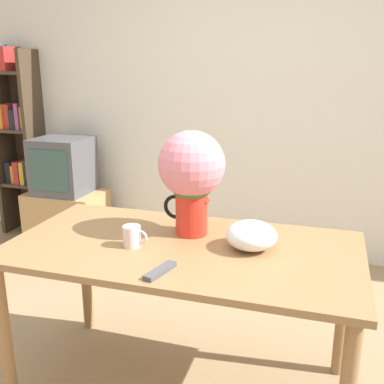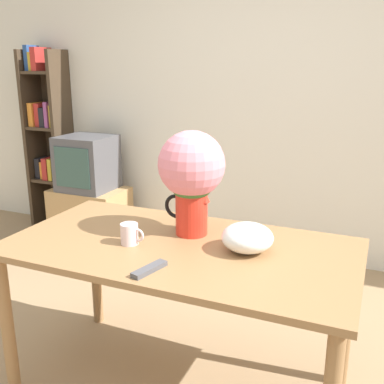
% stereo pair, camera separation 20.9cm
% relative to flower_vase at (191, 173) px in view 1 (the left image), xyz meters
% --- Properties ---
extents(wall_back, '(8.00, 0.05, 2.60)m').
position_rel_flower_vase_xyz_m(wall_back, '(0.02, 1.67, 0.24)').
color(wall_back, silver).
rests_on(wall_back, ground_plane).
extents(table, '(1.57, 0.82, 0.76)m').
position_rel_flower_vase_xyz_m(table, '(0.00, -0.15, -0.40)').
color(table, olive).
rests_on(table, ground_plane).
extents(flower_vase, '(0.31, 0.31, 0.50)m').
position_rel_flower_vase_xyz_m(flower_vase, '(0.00, 0.00, 0.00)').
color(flower_vase, red).
rests_on(flower_vase, table).
extents(coffee_mug, '(0.11, 0.08, 0.10)m').
position_rel_flower_vase_xyz_m(coffee_mug, '(-0.20, -0.23, -0.25)').
color(coffee_mug, silver).
rests_on(coffee_mug, table).
extents(white_bowl, '(0.23, 0.23, 0.12)m').
position_rel_flower_vase_xyz_m(white_bowl, '(0.30, -0.10, -0.24)').
color(white_bowl, white).
rests_on(white_bowl, table).
extents(remote_control, '(0.08, 0.18, 0.02)m').
position_rel_flower_vase_xyz_m(remote_control, '(0.01, -0.44, -0.29)').
color(remote_control, '#4C4C51').
rests_on(remote_control, table).
extents(tv_stand, '(0.63, 0.43, 0.49)m').
position_rel_flower_vase_xyz_m(tv_stand, '(-1.53, 1.28, -0.82)').
color(tv_stand, tan).
rests_on(tv_stand, ground_plane).
extents(tv_set, '(0.43, 0.42, 0.47)m').
position_rel_flower_vase_xyz_m(tv_set, '(-1.53, 1.28, -0.34)').
color(tv_set, '#4C4C51').
rests_on(tv_set, tv_stand).
extents(bookshelf, '(0.38, 0.29, 1.71)m').
position_rel_flower_vase_xyz_m(bookshelf, '(-2.12, 1.52, -0.15)').
color(bookshelf, '#423323').
rests_on(bookshelf, ground_plane).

